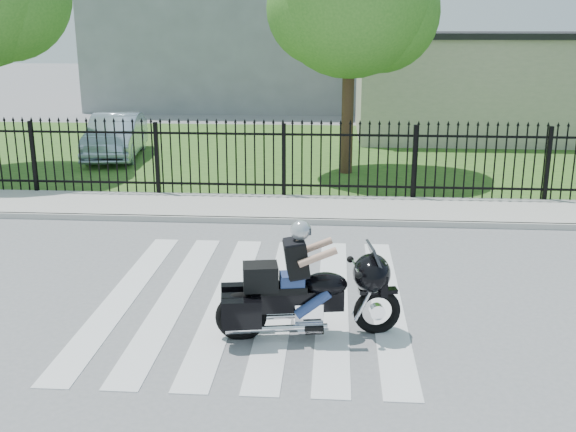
{
  "coord_description": "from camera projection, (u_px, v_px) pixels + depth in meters",
  "views": [
    {
      "loc": [
        1.2,
        -9.35,
        4.01
      ],
      "look_at": [
        0.45,
        1.11,
        1.0
      ],
      "focal_mm": 42.0,
      "sensor_mm": 36.0,
      "label": 1
    }
  ],
  "objects": [
    {
      "name": "building_low",
      "position": [
        496.0,
        88.0,
        24.53
      ],
      "size": [
        10.0,
        6.0,
        3.5
      ],
      "primitive_type": "cube",
      "color": "beige",
      "rests_on": "ground"
    },
    {
      "name": "curb",
      "position": [
        276.0,
        221.0,
        13.97
      ],
      "size": [
        40.0,
        0.12,
        0.12
      ],
      "primitive_type": "cube",
      "color": "#ADAAA3",
      "rests_on": "ground"
    },
    {
      "name": "crosswalk",
      "position": [
        253.0,
        299.0,
        10.15
      ],
      "size": [
        5.0,
        5.5,
        0.01
      ],
      "primitive_type": null,
      "color": "silver",
      "rests_on": "ground"
    },
    {
      "name": "motorcycle_rider",
      "position": [
        304.0,
        289.0,
        8.8
      ],
      "size": [
        2.46,
        1.05,
        1.64
      ],
      "rotation": [
        0.0,
        0.0,
        0.16
      ],
      "color": "black",
      "rests_on": "ground"
    },
    {
      "name": "iron_fence",
      "position": [
        284.0,
        162.0,
        15.66
      ],
      "size": [
        26.0,
        0.04,
        1.8
      ],
      "color": "black",
      "rests_on": "ground"
    },
    {
      "name": "parked_car",
      "position": [
        116.0,
        136.0,
        20.62
      ],
      "size": [
        1.94,
        4.17,
        1.32
      ],
      "primitive_type": "imported",
      "rotation": [
        0.0,
        0.0,
        0.14
      ],
      "color": "#9BADC3",
      "rests_on": "grass_strip"
    },
    {
      "name": "ground",
      "position": [
        253.0,
        299.0,
        10.15
      ],
      "size": [
        120.0,
        120.0,
        0.0
      ],
      "primitive_type": "plane",
      "color": "slate",
      "rests_on": "ground"
    },
    {
      "name": "grass_strip",
      "position": [
        298.0,
        152.0,
        21.66
      ],
      "size": [
        40.0,
        12.0,
        0.02
      ],
      "primitive_type": "cube",
      "color": "#27521C",
      "rests_on": "ground"
    },
    {
      "name": "building_low_roof",
      "position": [
        501.0,
        35.0,
        24.02
      ],
      "size": [
        10.2,
        6.2,
        0.2
      ],
      "primitive_type": "cube",
      "color": "black",
      "rests_on": "building_low"
    },
    {
      "name": "sidewalk",
      "position": [
        280.0,
        208.0,
        14.93
      ],
      "size": [
        40.0,
        2.0,
        0.12
      ],
      "primitive_type": "cube",
      "color": "#ADAAA3",
      "rests_on": "ground"
    }
  ]
}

